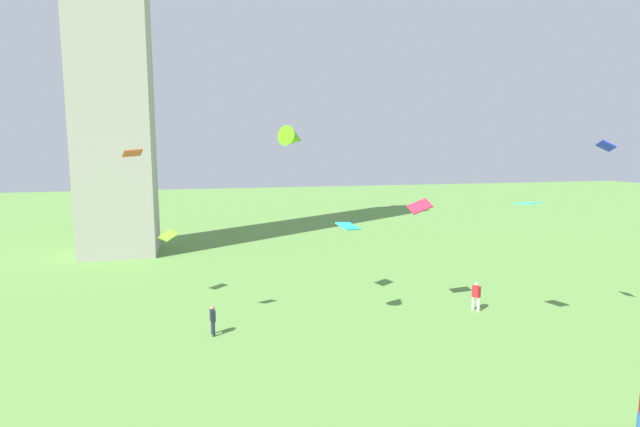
{
  "coord_description": "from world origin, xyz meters",
  "views": [
    {
      "loc": [
        -7.7,
        -3.57,
        9.52
      ],
      "look_at": [
        -2.76,
        15.2,
        6.97
      ],
      "focal_mm": 26.93,
      "sensor_mm": 36.0,
      "label": 1
    }
  ],
  "objects": [
    {
      "name": "person_1",
      "position": [
        -7.0,
        20.93,
        0.89
      ],
      "size": [
        0.3,
        0.48,
        1.58
      ],
      "rotation": [
        0.0,
        0.0,
        4.87
      ],
      "color": "#1E2333",
      "rests_on": "ground_plane"
    },
    {
      "name": "person_2",
      "position": [
        8.4,
        20.9,
        0.99
      ],
      "size": [
        0.41,
        0.52,
        1.75
      ],
      "rotation": [
        0.0,
        0.0,
        1.93
      ],
      "color": "silver",
      "rests_on": "ground_plane"
    },
    {
      "name": "kite_flying_0",
      "position": [
        -10.53,
        21.28,
        9.41
      ],
      "size": [
        1.01,
        0.87,
        0.41
      ],
      "rotation": [
        0.0,
        0.0,
        3.55
      ],
      "color": "#CE5033"
    },
    {
      "name": "kite_flying_1",
      "position": [
        8.97,
        17.55,
        6.81
      ],
      "size": [
        0.97,
        1.29,
        0.2
      ],
      "rotation": [
        0.0,
        0.0,
        1.7
      ],
      "color": "#39E8B6"
    },
    {
      "name": "kite_flying_2",
      "position": [
        1.95,
        25.86,
        4.63
      ],
      "size": [
        1.8,
        1.7,
        0.58
      ],
      "rotation": [
        0.0,
        0.0,
        3.73
      ],
      "color": "#25D6DB"
    },
    {
      "name": "kite_flying_3",
      "position": [
        -9.39,
        28.08,
        4.14
      ],
      "size": [
        1.29,
        1.24,
        0.61
      ],
      "rotation": [
        0.0,
        0.0,
        3.97
      ],
      "color": "#77CB28"
    },
    {
      "name": "kite_flying_4",
      "position": [
        5.1,
        22.0,
        6.27
      ],
      "size": [
        1.35,
        0.87,
        0.91
      ],
      "rotation": [
        0.0,
        0.0,
        6.24
      ],
      "color": "red"
    },
    {
      "name": "kite_flying_5",
      "position": [
        -3.05,
        18.95,
        10.11
      ],
      "size": [
        1.7,
        1.68,
        1.14
      ],
      "rotation": [
        0.0,
        0.0,
        2.34
      ],
      "color": "#59B614"
    },
    {
      "name": "kite_flying_6",
      "position": [
        12.69,
        16.58,
        9.76
      ],
      "size": [
        1.04,
        1.29,
        0.63
      ],
      "rotation": [
        0.0,
        0.0,
        4.23
      ],
      "color": "#1924DE"
    }
  ]
}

